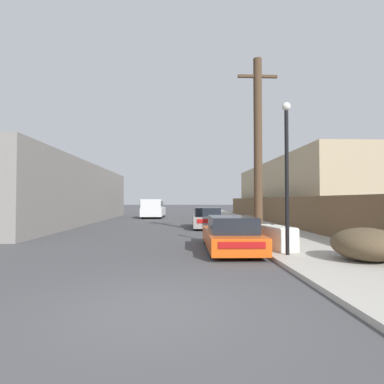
% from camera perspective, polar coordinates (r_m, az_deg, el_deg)
% --- Properties ---
extents(ground_plane, '(220.00, 220.00, 0.00)m').
position_cam_1_polar(ground_plane, '(5.13, -7.98, -21.97)').
color(ground_plane, '#444447').
extents(sidewalk_curb, '(4.20, 63.00, 0.12)m').
position_cam_1_polar(sidewalk_curb, '(28.74, 7.46, -4.99)').
color(sidewalk_curb, '#ADA89E').
rests_on(sidewalk_curb, ground).
extents(discarded_fridge, '(1.02, 1.91, 0.80)m').
position_cam_1_polar(discarded_fridge, '(10.90, 15.64, -8.27)').
color(discarded_fridge, silver).
rests_on(discarded_fridge, sidewalk_curb).
extents(parked_sports_car_red, '(1.83, 4.55, 1.22)m').
position_cam_1_polar(parked_sports_car_red, '(10.84, 7.38, -8.07)').
color(parked_sports_car_red, '#E05114').
rests_on(parked_sports_car_red, ground).
extents(car_parked_mid, '(1.90, 4.07, 1.32)m').
position_cam_1_polar(car_parked_mid, '(19.19, 2.86, -5.07)').
color(car_parked_mid, gray).
rests_on(car_parked_mid, ground).
extents(pickup_truck, '(2.15, 5.35, 1.88)m').
position_cam_1_polar(pickup_truck, '(30.27, -7.42, -3.16)').
color(pickup_truck, silver).
rests_on(pickup_truck, ground).
extents(utility_pole, '(1.80, 0.38, 8.10)m').
position_cam_1_polar(utility_pole, '(13.96, 12.45, 8.59)').
color(utility_pole, '#4C3826').
rests_on(utility_pole, sidewalk_curb).
extents(street_lamp, '(0.26, 0.26, 4.70)m').
position_cam_1_polar(street_lamp, '(9.70, 17.60, 4.76)').
color(street_lamp, black).
rests_on(street_lamp, sidewalk_curb).
extents(brush_pile, '(1.82, 1.84, 0.91)m').
position_cam_1_polar(brush_pile, '(9.67, 30.24, -8.58)').
color(brush_pile, brown).
rests_on(brush_pile, sidewalk_curb).
extents(wooden_fence, '(0.08, 32.11, 1.88)m').
position_cam_1_polar(wooden_fence, '(23.05, 14.89, -3.32)').
color(wooden_fence, brown).
rests_on(wooden_fence, sidewalk_curb).
extents(building_left_block, '(7.00, 23.35, 4.62)m').
position_cam_1_polar(building_left_block, '(26.31, -25.15, -0.28)').
color(building_left_block, gray).
rests_on(building_left_block, ground).
extents(building_right_house, '(6.00, 21.64, 5.25)m').
position_cam_1_polar(building_right_house, '(29.44, 19.40, 0.16)').
color(building_right_house, tan).
rests_on(building_right_house, ground).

